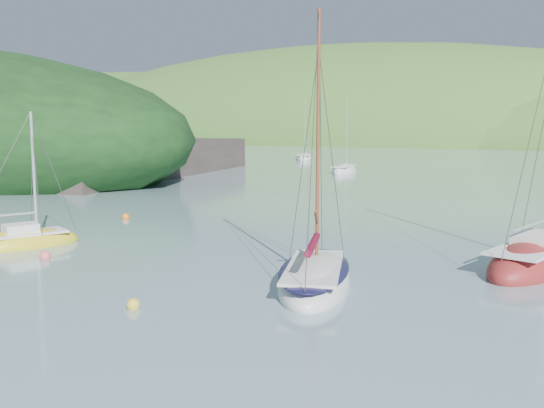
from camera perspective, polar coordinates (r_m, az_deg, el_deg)
The scene contains 8 objects.
ground at distance 20.85m, azimuth -13.91°, elevation -7.99°, with size 700.00×700.00×0.00m, color slate.
shoreline_hills at distance 188.63m, azimuth 21.79°, elevation 5.46°, with size 690.00×135.00×56.00m.
daysailer_white at distance 20.95m, azimuth 4.02°, elevation -7.06°, with size 4.45×6.96×10.05m.
sloop_red at distance 25.64m, azimuth 23.81°, elevation -4.99°, with size 4.38×8.03×11.27m.
sailboat_yellow at distance 29.54m, azimuth -22.34°, elevation -3.40°, with size 3.82×5.36×6.62m.
distant_sloop_a at distance 68.08m, azimuth 6.82°, elevation 3.10°, with size 3.08×6.67×9.19m.
distant_sloop_c at distance 90.79m, azimuth 3.06°, elevation 4.28°, with size 4.72×7.19×9.68m.
mooring_buoys at distance 25.30m, azimuth -8.75°, elevation -4.80°, with size 25.28×13.32×0.45m.
Camera 1 is at (13.74, -14.67, 5.55)m, focal length 40.00 mm.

